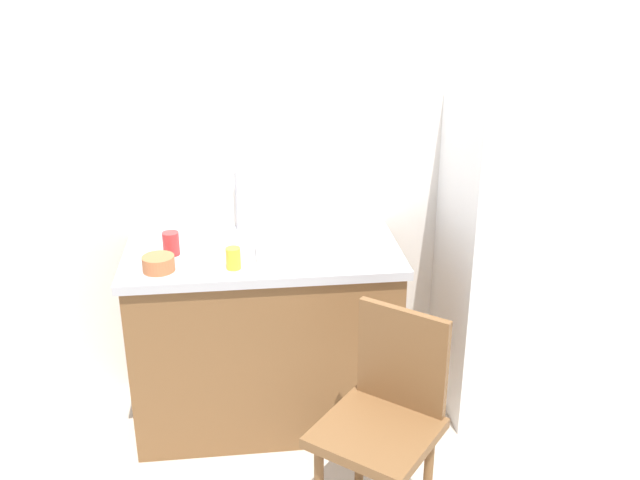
# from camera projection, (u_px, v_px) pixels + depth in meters

# --- Properties ---
(back_wall) EXTENTS (4.80, 0.10, 2.48)m
(back_wall) POSITION_uv_depth(u_px,v_px,m) (324.00, 145.00, 3.33)
(back_wall) COLOR white
(back_wall) RESTS_ON ground_plane
(cabinet_base) EXTENTS (1.17, 0.60, 0.83)m
(cabinet_base) POSITION_uv_depth(u_px,v_px,m) (266.00, 338.00, 3.28)
(cabinet_base) COLOR brown
(cabinet_base) RESTS_ON ground_plane
(countertop) EXTENTS (1.21, 0.64, 0.04)m
(countertop) POSITION_uv_depth(u_px,v_px,m) (263.00, 253.00, 3.12)
(countertop) COLOR #B7B7BC
(countertop) RESTS_ON cabinet_base
(faucet) EXTENTS (0.02, 0.02, 0.28)m
(faucet) POSITION_uv_depth(u_px,v_px,m) (238.00, 201.00, 3.27)
(faucet) COLOR #B7B7BC
(faucet) RESTS_ON countertop
(refrigerator) EXTENTS (0.61, 0.58, 1.50)m
(refrigerator) POSITION_uv_depth(u_px,v_px,m) (514.00, 260.00, 3.29)
(refrigerator) COLOR white
(refrigerator) RESTS_ON ground_plane
(chair) EXTENTS (0.56, 0.56, 0.89)m
(chair) POSITION_uv_depth(u_px,v_px,m) (384.00, 418.00, 2.58)
(chair) COLOR brown
(chair) RESTS_ON ground_plane
(dish_tray) EXTENTS (0.28, 0.20, 0.05)m
(dish_tray) POSITION_uv_depth(u_px,v_px,m) (288.00, 248.00, 3.06)
(dish_tray) COLOR white
(dish_tray) RESTS_ON countertop
(terracotta_bowl) EXTENTS (0.13, 0.13, 0.06)m
(terracotta_bowl) POSITION_uv_depth(u_px,v_px,m) (159.00, 263.00, 2.88)
(terracotta_bowl) COLOR #C67042
(terracotta_bowl) RESTS_ON countertop
(cup_red) EXTENTS (0.07, 0.07, 0.10)m
(cup_red) POSITION_uv_depth(u_px,v_px,m) (171.00, 244.00, 3.03)
(cup_red) COLOR red
(cup_red) RESTS_ON countertop
(cup_yellow) EXTENTS (0.06, 0.06, 0.09)m
(cup_yellow) POSITION_uv_depth(u_px,v_px,m) (233.00, 258.00, 2.90)
(cup_yellow) COLOR yellow
(cup_yellow) RESTS_ON countertop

